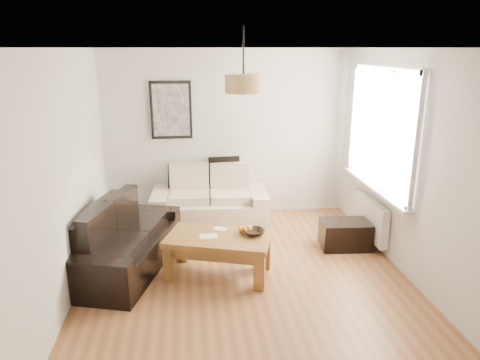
{
  "coord_description": "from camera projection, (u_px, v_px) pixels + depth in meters",
  "views": [
    {
      "loc": [
        -0.63,
        -4.52,
        2.6
      ],
      "look_at": [
        0.0,
        0.6,
        1.05
      ],
      "focal_mm": 32.99,
      "sensor_mm": 36.0,
      "label": 1
    }
  ],
  "objects": [
    {
      "name": "floor",
      "position": [
        246.0,
        281.0,
        5.12
      ],
      "size": [
        4.5,
        4.5,
        0.0
      ],
      "primitive_type": "plane",
      "color": "brown",
      "rests_on": "ground"
    },
    {
      "name": "ceiling",
      "position": [
        247.0,
        48.0,
        4.37
      ],
      "size": [
        3.8,
        4.5,
        0.0
      ],
      "primitive_type": null,
      "color": "white",
      "rests_on": "floor"
    },
    {
      "name": "wall_back",
      "position": [
        227.0,
        135.0,
        6.89
      ],
      "size": [
        3.8,
        0.04,
        2.6
      ],
      "primitive_type": null,
      "color": "silver",
      "rests_on": "floor"
    },
    {
      "name": "wall_front",
      "position": [
        298.0,
        277.0,
        2.61
      ],
      "size": [
        3.8,
        0.04,
        2.6
      ],
      "primitive_type": null,
      "color": "silver",
      "rests_on": "floor"
    },
    {
      "name": "wall_left",
      "position": [
        64.0,
        180.0,
        4.53
      ],
      "size": [
        0.04,
        4.5,
        2.6
      ],
      "primitive_type": null,
      "color": "silver",
      "rests_on": "floor"
    },
    {
      "name": "wall_right",
      "position": [
        413.0,
        168.0,
        4.97
      ],
      "size": [
        0.04,
        4.5,
        2.6
      ],
      "primitive_type": null,
      "color": "silver",
      "rests_on": "floor"
    },
    {
      "name": "window_bay",
      "position": [
        382.0,
        129.0,
        5.64
      ],
      "size": [
        0.14,
        1.9,
        1.6
      ],
      "primitive_type": null,
      "color": "white",
      "rests_on": "wall_right"
    },
    {
      "name": "radiator",
      "position": [
        371.0,
        218.0,
        5.98
      ],
      "size": [
        0.1,
        0.9,
        0.52
      ],
      "primitive_type": "cube",
      "color": "white",
      "rests_on": "wall_right"
    },
    {
      "name": "poster",
      "position": [
        171.0,
        110.0,
        6.64
      ],
      "size": [
        0.62,
        0.04,
        0.87
      ],
      "primitive_type": null,
      "color": "black",
      "rests_on": "wall_back"
    },
    {
      "name": "pendant_shade",
      "position": [
        243.0,
        84.0,
        4.76
      ],
      "size": [
        0.4,
        0.4,
        0.2
      ],
      "primitive_type": "cylinder",
      "color": "tan",
      "rests_on": "ceiling"
    },
    {
      "name": "loveseat_cream",
      "position": [
        210.0,
        198.0,
        6.65
      ],
      "size": [
        1.77,
        1.03,
        0.86
      ],
      "primitive_type": null,
      "rotation": [
        0.0,
        0.0,
        -0.05
      ],
      "color": "#BDB498",
      "rests_on": "floor"
    },
    {
      "name": "sofa_leather",
      "position": [
        124.0,
        239.0,
        5.33
      ],
      "size": [
        1.34,
        1.97,
        0.78
      ],
      "primitive_type": null,
      "rotation": [
        0.0,
        0.0,
        1.29
      ],
      "color": "black",
      "rests_on": "floor"
    },
    {
      "name": "coffee_table",
      "position": [
        219.0,
        255.0,
        5.22
      ],
      "size": [
        1.35,
        0.99,
        0.49
      ],
      "primitive_type": null,
      "rotation": [
        0.0,
        0.0,
        -0.31
      ],
      "color": "brown",
      "rests_on": "floor"
    },
    {
      "name": "ottoman",
      "position": [
        345.0,
        234.0,
        5.94
      ],
      "size": [
        0.68,
        0.47,
        0.37
      ],
      "primitive_type": "cube",
      "rotation": [
        0.0,
        0.0,
        -0.08
      ],
      "color": "black",
      "rests_on": "floor"
    },
    {
      "name": "cushion_left",
      "position": [
        181.0,
        176.0,
        6.72
      ],
      "size": [
        0.38,
        0.15,
        0.37
      ],
      "primitive_type": "cube",
      "rotation": [
        0.0,
        0.0,
        -0.1
      ],
      "color": "black",
      "rests_on": "loveseat_cream"
    },
    {
      "name": "cushion_right",
      "position": [
        224.0,
        172.0,
        6.78
      ],
      "size": [
        0.48,
        0.17,
        0.47
      ],
      "primitive_type": "cube",
      "rotation": [
        0.0,
        0.0,
        0.06
      ],
      "color": "black",
      "rests_on": "loveseat_cream"
    },
    {
      "name": "fruit_bowl",
      "position": [
        254.0,
        232.0,
        5.18
      ],
      "size": [
        0.3,
        0.3,
        0.06
      ],
      "primitive_type": "imported",
      "rotation": [
        0.0,
        0.0,
        0.26
      ],
      "color": "black",
      "rests_on": "coffee_table"
    },
    {
      "name": "orange_a",
      "position": [
        244.0,
        230.0,
        5.22
      ],
      "size": [
        0.08,
        0.08,
        0.07
      ],
      "primitive_type": "sphere",
      "rotation": [
        0.0,
        0.0,
        -0.16
      ],
      "color": "orange",
      "rests_on": "fruit_bowl"
    },
    {
      "name": "orange_b",
      "position": [
        248.0,
        228.0,
        5.26
      ],
      "size": [
        0.1,
        0.1,
        0.09
      ],
      "primitive_type": "sphere",
      "rotation": [
        0.0,
        0.0,
        0.23
      ],
      "color": "orange",
      "rests_on": "fruit_bowl"
    },
    {
      "name": "orange_c",
      "position": [
        241.0,
        229.0,
        5.26
      ],
      "size": [
        0.07,
        0.07,
        0.06
      ],
      "primitive_type": "sphere",
      "rotation": [
        0.0,
        0.0,
        -0.06
      ],
      "color": "orange",
      "rests_on": "fruit_bowl"
    },
    {
      "name": "papers",
      "position": [
        209.0,
        236.0,
        5.14
      ],
      "size": [
        0.22,
        0.16,
        0.01
      ],
      "primitive_type": "cube",
      "rotation": [
        0.0,
        0.0,
        0.08
      ],
      "color": "silver",
      "rests_on": "coffee_table"
    }
  ]
}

